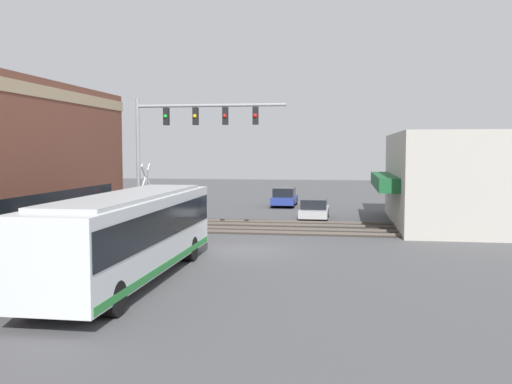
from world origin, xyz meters
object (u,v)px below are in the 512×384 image
(parked_car_silver, at_px, (314,210))
(parked_car_blue, at_px, (284,198))
(city_bus, at_px, (131,233))
(crossing_signal, at_px, (146,192))
(pedestrian_at_crossing, at_px, (178,216))

(parked_car_silver, relative_size, parked_car_blue, 0.99)
(city_bus, distance_m, crossing_signal, 10.77)
(city_bus, xyz_separation_m, parked_car_silver, (18.40, -5.40, -1.05))
(parked_car_silver, bearing_deg, pedestrian_at_crossing, 136.53)
(city_bus, bearing_deg, crossing_signal, 16.76)
(city_bus, distance_m, parked_car_blue, 26.74)
(parked_car_silver, distance_m, parked_car_blue, 8.66)
(crossing_signal, bearing_deg, parked_car_silver, -46.37)
(city_bus, relative_size, crossing_signal, 3.12)
(pedestrian_at_crossing, bearing_deg, city_bus, -171.83)
(parked_car_blue, bearing_deg, parked_car_silver, -161.14)
(pedestrian_at_crossing, bearing_deg, parked_car_blue, -15.05)
(city_bus, relative_size, parked_car_silver, 2.79)
(city_bus, bearing_deg, parked_car_silver, -16.35)
(city_bus, distance_m, parked_car_silver, 19.21)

